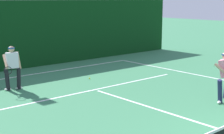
{
  "coord_description": "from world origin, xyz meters",
  "views": [
    {
      "loc": [
        -7.7,
        -3.35,
        3.33
      ],
      "look_at": [
        0.03,
        5.63,
        1.0
      ],
      "focal_mm": 56.0,
      "sensor_mm": 36.0,
      "label": 1
    }
  ],
  "objects": [
    {
      "name": "back_fence_windscreen",
      "position": [
        0.0,
        12.04,
        1.63
      ],
      "size": [
        19.76,
        0.12,
        3.26
      ],
      "primitive_type": "cube",
      "color": "#0B3714",
      "rests_on": "ground_plane"
    },
    {
      "name": "tennis_ball",
      "position": [
        0.92,
        8.12,
        0.03
      ],
      "size": [
        0.07,
        0.07,
        0.07
      ],
      "primitive_type": "sphere",
      "color": "#D1E033",
      "rests_on": "ground_plane"
    },
    {
      "name": "court_line_centre",
      "position": [
        0.0,
        3.2,
        0.0
      ],
      "size": [
        0.1,
        6.4,
        0.01
      ],
      "primitive_type": "cube",
      "color": "white",
      "rests_on": "ground_plane"
    },
    {
      "name": "court_line_service",
      "position": [
        0.0,
        6.58,
        0.0
      ],
      "size": [
        8.21,
        0.1,
        0.01
      ],
      "primitive_type": "cube",
      "color": "white",
      "rests_on": "ground_plane"
    },
    {
      "name": "player_far",
      "position": [
        -2.29,
        8.54,
        0.9
      ],
      "size": [
        0.9,
        0.89,
        1.64
      ],
      "rotation": [
        0.0,
        0.0,
        2.92
      ],
      "color": "black",
      "rests_on": "ground_plane"
    },
    {
      "name": "player_near",
      "position": [
        2.37,
        2.7,
        0.89
      ],
      "size": [
        1.13,
        0.94,
        1.62
      ],
      "rotation": [
        0.0,
        0.0,
        3.45
      ],
      "color": "#1E234C",
      "rests_on": "ground_plane"
    },
    {
      "name": "court_line_baseline_far",
      "position": [
        0.0,
        10.51,
        0.0
      ],
      "size": [
        10.07,
        0.1,
        0.01
      ],
      "primitive_type": "cube",
      "color": "white",
      "rests_on": "ground_plane"
    }
  ]
}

